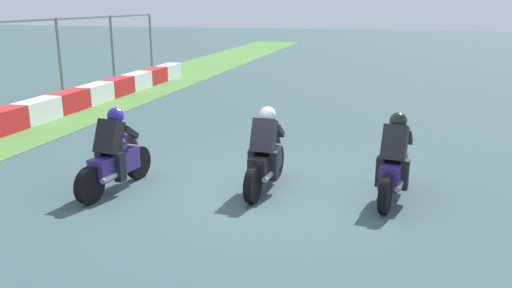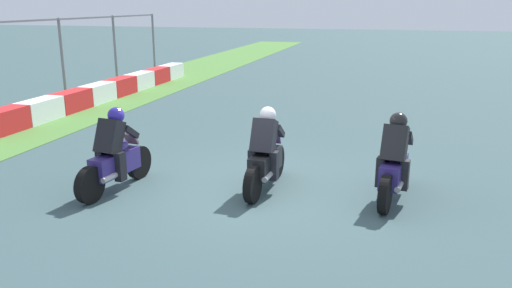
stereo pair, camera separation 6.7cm
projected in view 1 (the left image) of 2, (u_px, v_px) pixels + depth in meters
name	position (u px, v px, depth m)	size (l,w,h in m)	color
ground_plane	(260.00, 190.00, 9.37)	(120.00, 120.00, 0.00)	#3A5254
rider_lane_a	(394.00, 164.00, 8.81)	(2.04, 0.60, 1.51)	black
rider_lane_b	(265.00, 156.00, 9.27)	(2.04, 0.55, 1.51)	black
rider_lane_c	(114.00, 157.00, 9.21)	(2.04, 0.59, 1.51)	black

